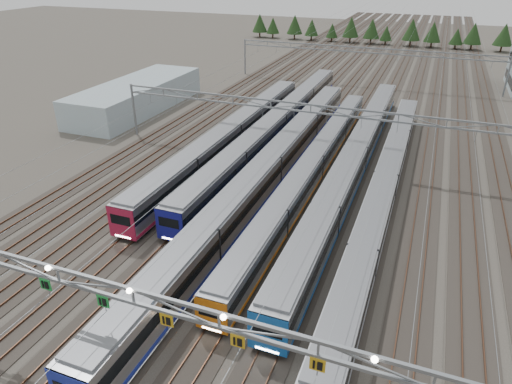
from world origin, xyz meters
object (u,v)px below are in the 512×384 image
(train_e, at_px, (355,158))
(west_shed, at_px, (137,96))
(train_a, at_px, (232,136))
(train_b, at_px, (277,125))
(train_f, at_px, (384,186))
(train_c, at_px, (269,169))
(train_d, at_px, (313,166))
(gantry_mid, at_px, (310,115))
(gantry_near, at_px, (132,300))
(gantry_far, at_px, (365,54))

(train_e, height_order, west_shed, west_shed)
(train_a, height_order, train_e, train_a)
(train_b, bearing_deg, train_a, -122.75)
(train_b, distance_m, train_f, 23.46)
(train_c, bearing_deg, train_e, 39.07)
(train_d, relative_size, west_shed, 1.91)
(train_e, bearing_deg, train_f, -54.36)
(train_b, xyz_separation_m, gantry_mid, (6.75, -6.36, 4.19))
(train_d, relative_size, train_f, 0.91)
(train_c, distance_m, train_e, 11.59)
(train_c, xyz_separation_m, train_d, (4.50, 3.48, -0.29))
(train_c, relative_size, gantry_near, 1.22)
(train_a, relative_size, gantry_mid, 0.93)
(train_d, distance_m, train_f, 9.33)
(gantry_mid, bearing_deg, train_e, -19.58)
(train_e, relative_size, gantry_mid, 1.17)
(train_a, relative_size, train_d, 0.92)
(train_f, distance_m, gantry_near, 33.79)
(train_a, bearing_deg, train_e, -5.61)
(gantry_far, bearing_deg, train_b, -99.91)
(west_shed, bearing_deg, train_c, -32.46)
(train_b, height_order, gantry_near, gantry_near)
(west_shed, bearing_deg, gantry_mid, -17.85)
(train_a, relative_size, gantry_far, 0.93)
(train_c, xyz_separation_m, gantry_far, (2.25, 54.71, 4.13))
(gantry_far, bearing_deg, west_shed, -136.56)
(train_e, relative_size, west_shed, 2.19)
(train_c, bearing_deg, train_a, 134.76)
(train_c, xyz_separation_m, train_e, (9.00, 7.31, -0.07))
(train_d, height_order, train_f, train_f)
(train_a, xyz_separation_m, gantry_near, (11.20, -39.49, 4.85))
(train_a, bearing_deg, gantry_mid, 3.22)
(train_a, xyz_separation_m, gantry_far, (11.25, 45.63, 4.15))
(train_f, bearing_deg, train_a, 160.33)
(train_f, bearing_deg, gantry_far, 101.84)
(train_b, distance_m, train_c, 16.69)
(train_c, relative_size, gantry_mid, 1.22)
(train_f, relative_size, gantry_near, 1.11)
(train_a, distance_m, train_b, 8.32)
(gantry_near, bearing_deg, train_f, 70.24)
(train_c, height_order, train_f, train_c)
(train_d, relative_size, train_e, 0.87)
(train_e, distance_m, gantry_mid, 8.31)
(gantry_mid, distance_m, west_shed, 37.46)
(train_a, height_order, train_b, train_a)
(train_e, bearing_deg, gantry_far, 98.10)
(train_e, bearing_deg, train_c, -140.93)
(train_b, relative_size, train_e, 0.97)
(train_d, xyz_separation_m, gantry_near, (-2.30, -33.89, 5.12))
(train_d, height_order, gantry_near, gantry_near)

